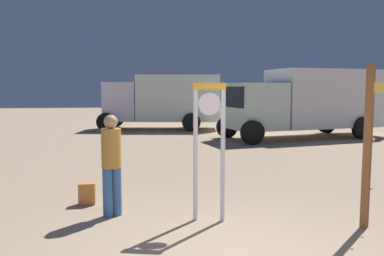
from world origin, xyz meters
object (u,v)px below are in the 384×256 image
at_px(box_truck_far, 312,101).
at_px(standing_clock, 209,138).
at_px(person_near_clock, 112,160).
at_px(box_truck_near, 165,99).
at_px(backpack, 87,194).

bearing_deg(box_truck_far, standing_clock, -122.11).
distance_m(person_near_clock, box_truck_far, 12.05).
height_order(person_near_clock, box_truck_near, box_truck_near).
bearing_deg(standing_clock, box_truck_near, 89.52).
xyz_separation_m(box_truck_near, box_truck_far, (5.99, -4.25, 0.04)).
distance_m(person_near_clock, box_truck_near, 13.68).
xyz_separation_m(backpack, box_truck_near, (2.12, 12.88, 1.34)).
bearing_deg(box_truck_near, box_truck_far, -35.32).
bearing_deg(backpack, box_truck_far, 46.78).
height_order(backpack, box_truck_near, box_truck_near).
height_order(standing_clock, backpack, standing_clock).
relative_size(backpack, box_truck_far, 0.05).
distance_m(standing_clock, box_truck_far, 11.50).
relative_size(backpack, box_truck_near, 0.06).
height_order(standing_clock, person_near_clock, standing_clock).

